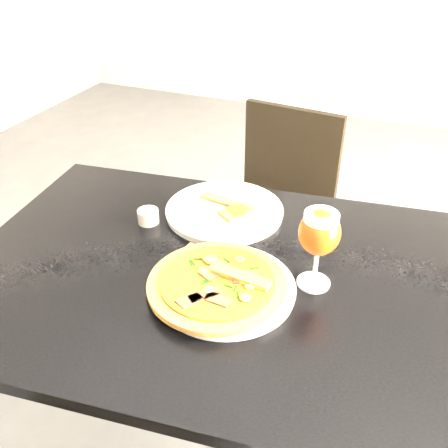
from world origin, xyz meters
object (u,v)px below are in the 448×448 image
at_px(chair_far, 276,214).
at_px(dining_table, 225,302).
at_px(beer_glass, 320,233).
at_px(pizza, 218,283).

bearing_deg(chair_far, dining_table, -76.36).
relative_size(chair_far, beer_glass, 4.59).
bearing_deg(dining_table, pizza, -86.46).
height_order(pizza, beer_glass, beer_glass).
distance_m(pizza, beer_glass, 0.23).
xyz_separation_m(dining_table, pizza, (0.01, -0.07, 0.12)).
xyz_separation_m(dining_table, beer_glass, (0.19, 0.03, 0.22)).
bearing_deg(beer_glass, chair_far, 112.24).
bearing_deg(chair_far, beer_glass, -61.15).
relative_size(pizza, beer_glass, 1.61).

